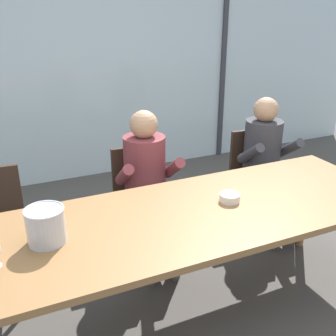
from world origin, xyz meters
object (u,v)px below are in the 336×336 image
Objects in this scene: chair_left_of_center at (142,194)px; chair_center at (256,171)px; person_charcoal_jacket at (266,158)px; ice_bucket_primary at (46,225)px; tasting_bowl at (230,198)px; person_maroon_top at (148,179)px; dining_table at (192,222)px.

chair_left_of_center is 1.00× the size of chair_center.
person_charcoal_jacket reaches higher than chair_left_of_center.
person_charcoal_jacket is (1.11, -0.12, 0.17)m from chair_left_of_center.
ice_bucket_primary reaches higher than chair_center.
chair_center reaches higher than tasting_bowl.
person_maroon_top reaches higher than chair_center.
dining_table is at bearing -1.76° from ice_bucket_primary.
tasting_bowl is (1.10, 0.00, -0.07)m from ice_bucket_primary.
tasting_bowl is at bearing -64.28° from person_maroon_top.
person_charcoal_jacket is at bearing -2.65° from chair_left_of_center.
ice_bucket_primary is at bearing -135.31° from person_maroon_top.
tasting_bowl reaches higher than dining_table.
chair_center is at bearing 3.90° from chair_left_of_center.
chair_center is 4.35× the size of ice_bucket_primary.
person_charcoal_jacket is (1.10, 0.00, 0.00)m from person_maroon_top.
dining_table is at bearing -138.54° from chair_center.
chair_left_of_center is 4.35× the size of ice_bucket_primary.
person_maroon_top is 9.41× the size of tasting_bowl.
chair_left_of_center is 1.13m from person_charcoal_jacket.
chair_left_of_center is at bearing 45.09° from ice_bucket_primary.
dining_table is 2.23× the size of person_charcoal_jacket.
chair_center is at bearing 44.99° from tasting_bowl.
chair_center is 1.20m from tasting_bowl.
person_charcoal_jacket reaches higher than tasting_bowl.
person_maroon_top is 5.93× the size of ice_bucket_primary.
person_charcoal_jacket is 9.41× the size of tasting_bowl.
tasting_bowl is at bearing 0.22° from ice_bucket_primary.
chair_center is 6.91× the size of tasting_bowl.
ice_bucket_primary is 1.10m from tasting_bowl.
chair_left_of_center reaches higher than tasting_bowl.
chair_center is at bearing 94.91° from person_charcoal_jacket.
ice_bucket_primary reaches higher than dining_table.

